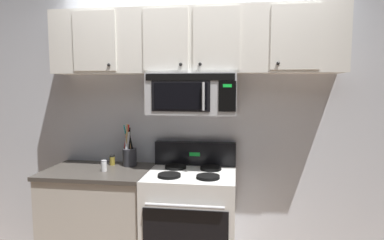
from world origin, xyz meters
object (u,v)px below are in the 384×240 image
salt_shaker (104,166)px  spice_jar (112,160)px  over_range_microwave (193,94)px  utensil_crock_charcoal (129,154)px  stove_range (191,221)px

salt_shaker → spice_jar: size_ratio=1.02×
over_range_microwave → spice_jar: (-0.78, 0.06, -0.63)m
over_range_microwave → utensil_crock_charcoal: (-0.61, 0.06, -0.57)m
utensil_crock_charcoal → spice_jar: bearing=178.9°
over_range_microwave → spice_jar: 1.00m
stove_range → salt_shaker: stove_range is taller
utensil_crock_charcoal → spice_jar: (-0.17, 0.00, -0.06)m
salt_shaker → spice_jar: (-0.01, 0.22, -0.00)m
stove_range → utensil_crock_charcoal: 0.83m
stove_range → salt_shaker: size_ratio=11.54×
stove_range → spice_jar: size_ratio=11.81×
stove_range → over_range_microwave: 1.11m
stove_range → spice_jar: stove_range is taller
over_range_microwave → spice_jar: over_range_microwave is taller
over_range_microwave → utensil_crock_charcoal: 0.83m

